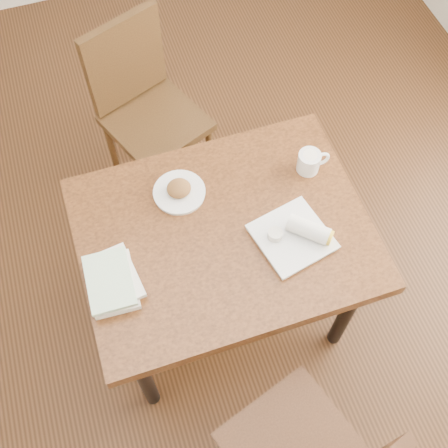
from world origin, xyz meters
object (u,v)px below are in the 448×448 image
object	(u,v)px
plate_scone	(179,191)
table	(224,242)
coffee_mug	(310,161)
plate_burrito	(297,235)
chair_far	(144,102)
book_stack	(112,281)

from	to	relation	value
plate_scone	table	bearing A→B (deg)	-61.96
table	plate_scone	world-z (taller)	plate_scone
table	coffee_mug	size ratio (longest dim) A/B	8.16
plate_scone	coffee_mug	xyz separation A→B (m)	(0.52, -0.05, 0.03)
coffee_mug	plate_scone	bearing A→B (deg)	174.91
table	plate_burrito	world-z (taller)	plate_burrito
chair_far	plate_burrito	bearing A→B (deg)	-70.83
plate_scone	plate_burrito	world-z (taller)	plate_burrito
table	plate_burrito	size ratio (longest dim) A/B	3.58
plate_scone	book_stack	distance (m)	0.44
coffee_mug	table	bearing A→B (deg)	-158.19
table	chair_far	xyz separation A→B (m)	(-0.10, 0.89, -0.11)
coffee_mug	book_stack	world-z (taller)	coffee_mug
chair_far	plate_scone	xyz separation A→B (m)	(-0.01, -0.68, 0.22)
book_stack	coffee_mug	bearing A→B (deg)	16.20
coffee_mug	chair_far	bearing A→B (deg)	125.13
plate_scone	book_stack	size ratio (longest dim) A/B	0.81
table	plate_scone	bearing A→B (deg)	118.04
plate_scone	coffee_mug	world-z (taller)	coffee_mug
chair_far	coffee_mug	world-z (taller)	chair_far
plate_scone	coffee_mug	size ratio (longest dim) A/B	1.53
table	coffee_mug	bearing A→B (deg)	21.81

